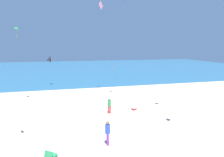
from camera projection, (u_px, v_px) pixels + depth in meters
name	position (u px, v px, depth m)	size (l,w,h in m)	color
ground_plane	(106.00, 125.00, 16.99)	(120.00, 120.00, 0.00)	beige
ocean_water	(74.00, 68.00, 60.49)	(120.00, 60.00, 0.05)	teal
beach_chair_far_left	(50.00, 155.00, 11.88)	(0.85, 0.87, 0.55)	#2D9956
cooler_box	(134.00, 109.00, 21.01)	(0.59, 0.55, 0.25)	red
person_0	(109.00, 104.00, 19.81)	(0.36, 0.36, 1.65)	red
person_2	(108.00, 131.00, 13.43)	(0.39, 0.39, 1.73)	purple
kite_black	(50.00, 59.00, 33.18)	(1.19, 1.01, 1.66)	black
kite_blue	(113.00, 61.00, 27.38)	(0.58, 0.67, 1.36)	blue
kite_green	(17.00, 28.00, 22.38)	(0.61, 0.67, 1.27)	green
kite_pink	(101.00, 5.00, 26.58)	(0.76, 0.92, 1.42)	pink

